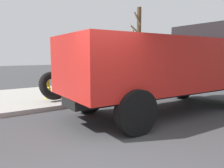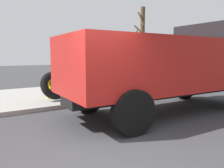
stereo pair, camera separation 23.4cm
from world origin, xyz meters
The scene contains 7 objects.
ground_plane centered at (0.00, 0.00, 0.00)m, with size 80.00×80.00×0.00m, color #38383A.
sidewalk_curb centered at (0.00, 6.50, 0.07)m, with size 36.00×5.00×0.15m, color #99968E.
fire_hydrant centered at (0.65, 5.45, 0.62)m, with size 0.22×0.50×0.88m.
loose_tire centered at (0.71, 4.98, 0.72)m, with size 1.13×1.13×0.29m, color black.
stop_sign centered at (3.70, 4.67, 1.74)m, with size 0.76×0.08×2.28m.
dump_truck_red centered at (3.63, 1.74, 1.61)m, with size 7.10×3.03×3.00m.
bare_tree centered at (7.23, 7.43, 2.56)m, with size 0.80×1.26×4.66m.
Camera 2 is at (-2.15, -3.43, 1.88)m, focal length 36.10 mm.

